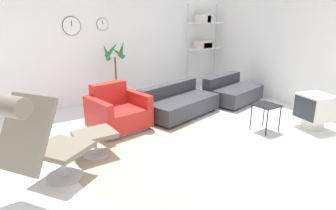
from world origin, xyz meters
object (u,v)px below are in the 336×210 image
ottoman (95,137)px  shelf_unit (204,34)px  potted_plant (116,76)px  side_table (266,108)px  couch_low (178,104)px  armchair_red (118,113)px  crt_television (314,110)px  couch_second (232,92)px  lounge_chair (34,134)px

ottoman → shelf_unit: size_ratio=0.26×
shelf_unit → potted_plant: bearing=-178.0°
side_table → couch_low: bearing=116.4°
side_table → potted_plant: size_ratio=0.33×
armchair_red → couch_low: size_ratio=0.59×
potted_plant → ottoman: bearing=-121.4°
crt_television → shelf_unit: size_ratio=0.28×
crt_television → shelf_unit: bearing=7.4°
couch_second → crt_television: bearing=77.8°
armchair_red → potted_plant: size_ratio=0.70×
couch_second → armchair_red: bearing=-12.6°
crt_television → shelf_unit: 3.37m
couch_low → crt_television: size_ratio=2.81×
lounge_chair → armchair_red: (1.50, 1.28, -0.43)m
side_table → shelf_unit: shelf_unit is taller
potted_plant → side_table: bearing=-62.5°
lounge_chair → couch_second: size_ratio=0.89×
ottoman → crt_television: bearing=-17.3°
ottoman → couch_second: bearing=13.1°
ottoman → armchair_red: (0.67, 0.73, 0.02)m
couch_second → ottoman: bearing=-0.8°
potted_plant → shelf_unit: size_ratio=0.66×
lounge_chair → crt_television: bearing=49.5°
ottoman → couch_second: (3.40, 0.79, -0.05)m
ottoman → lounge_chair: bearing=-146.5°
lounge_chair → shelf_unit: bearing=87.1°
side_table → armchair_red: bearing=144.3°
armchair_red → shelf_unit: (3.03, 1.39, 1.09)m
armchair_red → ottoman: bearing=39.8°
armchair_red → couch_low: 1.28m
lounge_chair → crt_television: lounge_chair is taller
side_table → potted_plant: bearing=117.5°
side_table → potted_plant: potted_plant is taller
couch_low → side_table: size_ratio=3.64×
lounge_chair → couch_low: (2.77, 1.31, -0.49)m
couch_second → couch_low: bearing=-12.6°
lounge_chair → couch_second: bearing=74.1°
couch_low → couch_second: bearing=167.4°
lounge_chair → crt_television: size_ratio=2.05×
ottoman → couch_low: bearing=21.3°
couch_second → shelf_unit: bearing=-116.3°
potted_plant → shelf_unit: shelf_unit is taller
couch_low → crt_television: 2.38m
couch_second → crt_television: size_ratio=2.31×
armchair_red → side_table: size_ratio=2.13×
crt_television → potted_plant: (-2.21, 3.11, 0.29)m
armchair_red → couch_second: (2.73, 0.06, -0.06)m
shelf_unit → couch_second: bearing=-102.5°
lounge_chair → couch_low: lounge_chair is taller
couch_low → side_table: 1.65m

